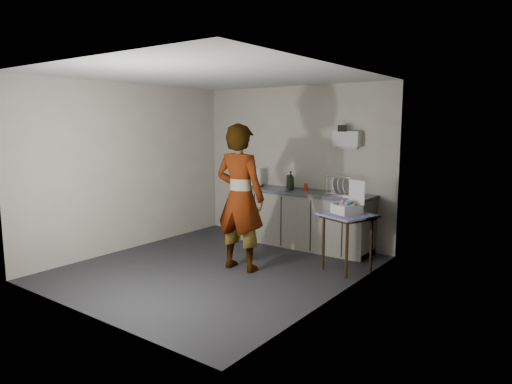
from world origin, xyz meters
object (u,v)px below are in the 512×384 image
Objects in this scene: kitchen_counter at (305,221)px; dark_bottle at (289,182)px; standing_man at (240,198)px; soap_bottle at (291,181)px; paper_towel at (258,178)px; side_table at (348,221)px; soda_can at (306,187)px; bakery_box at (348,206)px; dish_rack at (342,190)px.

dark_bottle reaches higher than kitchen_counter.
standing_man is at bearing -94.40° from kitchen_counter.
soap_bottle is 0.69m from paper_towel.
standing_man reaches higher than side_table.
kitchen_counter is 7.22× the size of soap_bottle.
paper_towel is at bearing 175.47° from soap_bottle.
bakery_box is (1.10, -0.76, -0.08)m from soda_can.
soap_bottle is at bearing -45.81° from dark_bottle.
soap_bottle is 1.50m from bakery_box.
side_table is at bearing -152.50° from standing_man.
bakery_box is (-0.02, 0.03, 0.20)m from side_table.
soda_can is (-1.11, 0.80, 0.28)m from side_table.
soda_can is at bearing 1.92° from paper_towel.
dark_bottle is at bearing 134.19° from soap_bottle.
standing_man is (-1.22, -0.78, 0.31)m from side_table.
standing_man is 4.48× the size of bakery_box.
soda_can is at bearing 164.95° from side_table.
soap_bottle is 0.70× the size of bakery_box.
paper_towel is 0.71× the size of bakery_box.
bakery_box reaches higher than paper_towel.
kitchen_counter is at bearing -69.46° from soda_can.
soda_can is at bearing 110.54° from kitchen_counter.
kitchen_counter is at bearing -177.51° from dish_rack.
soap_bottle is at bearing 178.72° from bakery_box.
side_table is 0.96m from dish_rack.
soda_can is at bearing 170.87° from bakery_box.
bakery_box reaches higher than soap_bottle.
dish_rack is (0.64, -0.01, 0.01)m from soda_can.
standing_man is 1.63m from dark_bottle.
dark_bottle is 0.99m from dish_rack.
bakery_box reaches higher than side_table.
kitchen_counter is 1.36m from side_table.
kitchen_counter is 0.70m from dark_bottle.
bakery_box is at bearing 140.17° from side_table.
kitchen_counter is at bearing -11.22° from dark_bottle.
dish_rack is at bearing -0.95° from soda_can.
soda_can is 0.93m from paper_towel.
standing_man reaches higher than bakery_box.
dark_bottle is 0.51× the size of bakery_box.
soap_bottle is (-0.25, -0.05, 0.64)m from kitchen_counter.
dish_rack is at bearing 2.49° from kitchen_counter.
dish_rack reaches higher than soda_can.
soda_can is 0.28× the size of dish_rack.
standing_man is at bearing -62.02° from paper_towel.
side_table is at bearing -58.66° from dish_rack.
dish_rack reaches higher than side_table.
paper_towel is (-0.57, -0.07, 0.04)m from dark_bottle.
side_table is at bearing -34.55° from kitchen_counter.
kitchen_counter is 2.85× the size of side_table.
soda_can is at bearing 179.05° from dish_rack.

